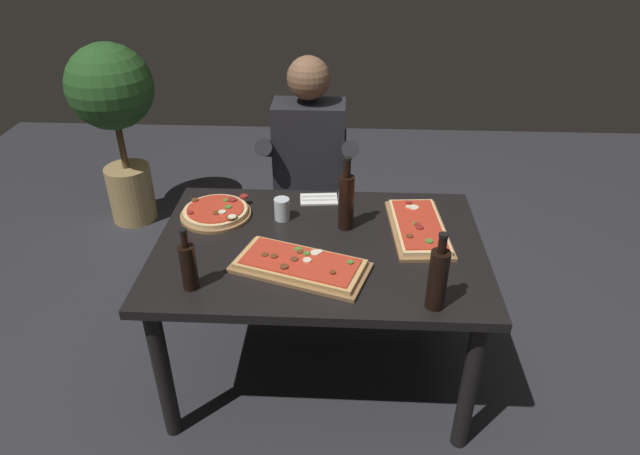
{
  "coord_description": "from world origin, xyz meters",
  "views": [
    {
      "loc": [
        0.1,
        -1.98,
        2.05
      ],
      "look_at": [
        0.0,
        0.05,
        0.79
      ],
      "focal_mm": 31.2,
      "sensor_mm": 36.0,
      "label": 1
    }
  ],
  "objects": [
    {
      "name": "dining_table",
      "position": [
        0.0,
        0.0,
        0.64
      ],
      "size": [
        1.4,
        0.96,
        0.74
      ],
      "color": "black",
      "rests_on": "ground_plane"
    },
    {
      "name": "pizza_rectangular_left",
      "position": [
        0.43,
        0.12,
        0.76
      ],
      "size": [
        0.27,
        0.5,
        0.05
      ],
      "color": "olive",
      "rests_on": "dining_table"
    },
    {
      "name": "pizza_rectangular_front",
      "position": [
        -0.07,
        -0.19,
        0.76
      ],
      "size": [
        0.59,
        0.41,
        0.05
      ],
      "color": "olive",
      "rests_on": "dining_table"
    },
    {
      "name": "ground_plane",
      "position": [
        0.0,
        0.0,
        0.0
      ],
      "size": [
        6.4,
        6.4,
        0.0
      ],
      "primitive_type": "plane",
      "color": "#2D2D33"
    },
    {
      "name": "potted_plant_corner",
      "position": [
        -1.4,
        1.4,
        0.82
      ],
      "size": [
        0.54,
        0.54,
        1.23
      ],
      "color": "tan",
      "rests_on": "ground_plane"
    },
    {
      "name": "seated_diner",
      "position": [
        -0.09,
        0.74,
        0.74
      ],
      "size": [
        0.53,
        0.41,
        1.33
      ],
      "color": "#23232D",
      "rests_on": "ground_plane"
    },
    {
      "name": "tumbler_near_camera",
      "position": [
        -0.18,
        0.2,
        0.79
      ],
      "size": [
        0.07,
        0.07,
        0.1
      ],
      "color": "silver",
      "rests_on": "dining_table"
    },
    {
      "name": "vinegar_bottle_green",
      "position": [
        0.44,
        -0.39,
        0.87
      ],
      "size": [
        0.07,
        0.07,
        0.31
      ],
      "color": "black",
      "rests_on": "dining_table"
    },
    {
      "name": "pizza_round_far",
      "position": [
        -0.49,
        0.21,
        0.76
      ],
      "size": [
        0.33,
        0.33,
        0.05
      ],
      "color": "olive",
      "rests_on": "dining_table"
    },
    {
      "name": "wine_bottle_dark",
      "position": [
        0.11,
        0.14,
        0.88
      ],
      "size": [
        0.07,
        0.07,
        0.34
      ],
      "color": "black",
      "rests_on": "dining_table"
    },
    {
      "name": "napkin_cutlery_set",
      "position": [
        -0.02,
        0.39,
        0.74
      ],
      "size": [
        0.19,
        0.13,
        0.01
      ],
      "color": "white",
      "rests_on": "dining_table"
    },
    {
      "name": "diner_chair",
      "position": [
        -0.09,
        0.86,
        0.49
      ],
      "size": [
        0.44,
        0.44,
        0.87
      ],
      "color": "black",
      "rests_on": "ground_plane"
    },
    {
      "name": "oil_bottle_amber",
      "position": [
        -0.47,
        -0.32,
        0.84
      ],
      "size": [
        0.06,
        0.06,
        0.26
      ],
      "color": "black",
      "rests_on": "dining_table"
    }
  ]
}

